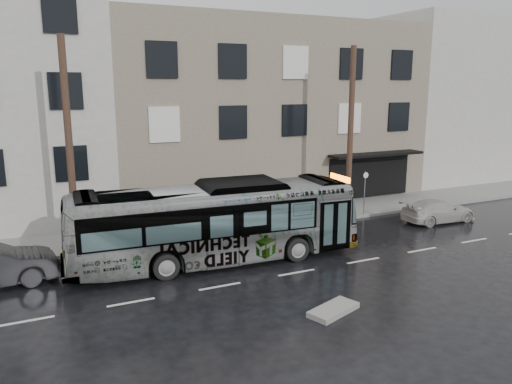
{
  "coord_description": "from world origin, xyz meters",
  "views": [
    {
      "loc": [
        -9.25,
        -18.43,
        7.15
      ],
      "look_at": [
        0.61,
        2.5,
        2.2
      ],
      "focal_mm": 35.0,
      "sensor_mm": 36.0,
      "label": 1
    }
  ],
  "objects_px": {
    "utility_pole_front": "(350,134)",
    "sign_post": "(364,193)",
    "utility_pole_rear": "(69,148)",
    "bus": "(215,223)",
    "white_sedan": "(438,211)"
  },
  "relations": [
    {
      "from": "utility_pole_front",
      "to": "bus",
      "type": "relative_size",
      "value": 0.75
    },
    {
      "from": "utility_pole_front",
      "to": "utility_pole_rear",
      "type": "height_order",
      "value": "same"
    },
    {
      "from": "sign_post",
      "to": "bus",
      "type": "xyz_separation_m",
      "value": [
        -10.01,
        -3.26,
        0.31
      ]
    },
    {
      "from": "utility_pole_front",
      "to": "sign_post",
      "type": "height_order",
      "value": "utility_pole_front"
    },
    {
      "from": "utility_pole_rear",
      "to": "white_sedan",
      "type": "xyz_separation_m",
      "value": [
        18.05,
        -2.55,
        -4.05
      ]
    },
    {
      "from": "utility_pole_front",
      "to": "sign_post",
      "type": "xyz_separation_m",
      "value": [
        1.1,
        0.0,
        -3.3
      ]
    },
    {
      "from": "utility_pole_front",
      "to": "sign_post",
      "type": "bearing_deg",
      "value": 0.0
    },
    {
      "from": "utility_pole_rear",
      "to": "white_sedan",
      "type": "distance_m",
      "value": 18.67
    },
    {
      "from": "utility_pole_rear",
      "to": "bus",
      "type": "bearing_deg",
      "value": -32.65
    },
    {
      "from": "utility_pole_front",
      "to": "white_sedan",
      "type": "xyz_separation_m",
      "value": [
        4.05,
        -2.55,
        -4.05
      ]
    },
    {
      "from": "bus",
      "to": "white_sedan",
      "type": "xyz_separation_m",
      "value": [
        12.96,
        0.72,
        -1.06
      ]
    },
    {
      "from": "sign_post",
      "to": "utility_pole_front",
      "type": "bearing_deg",
      "value": 180.0
    },
    {
      "from": "utility_pole_front",
      "to": "bus",
      "type": "xyz_separation_m",
      "value": [
        -8.91,
        -3.26,
        -2.99
      ]
    },
    {
      "from": "sign_post",
      "to": "white_sedan",
      "type": "distance_m",
      "value": 3.97
    },
    {
      "from": "sign_post",
      "to": "bus",
      "type": "height_order",
      "value": "bus"
    }
  ]
}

